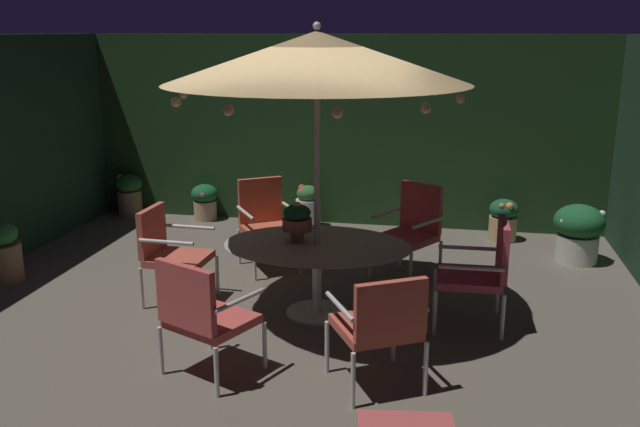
{
  "coord_description": "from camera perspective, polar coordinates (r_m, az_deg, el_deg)",
  "views": [
    {
      "loc": [
        1.46,
        -6.06,
        2.63
      ],
      "look_at": [
        0.29,
        0.05,
        0.96
      ],
      "focal_mm": 38.33,
      "sensor_mm": 36.0,
      "label": 1
    }
  ],
  "objects": [
    {
      "name": "patio_chair_north",
      "position": [
        7.77,
        -4.58,
        -0.47
      ],
      "size": [
        0.81,
        0.83,
        1.0
      ],
      "color": "beige",
      "rests_on": "ground_plane"
    },
    {
      "name": "potted_plant_right_far",
      "position": [
        9.1,
        15.05,
        -0.44
      ],
      "size": [
        0.37,
        0.37,
        0.54
      ],
      "color": "tan",
      "rests_on": "ground_plane"
    },
    {
      "name": "potted_plant_right_near",
      "position": [
        9.9,
        -9.6,
        1.09
      ],
      "size": [
        0.38,
        0.39,
        0.51
      ],
      "color": "tan",
      "rests_on": "ground_plane"
    },
    {
      "name": "patio_chair_east",
      "position": [
        5.36,
        -9.84,
        -8.1
      ],
      "size": [
        0.81,
        0.79,
        0.97
      ],
      "color": "beige",
      "rests_on": "ground_plane"
    },
    {
      "name": "ground_plane",
      "position": [
        6.77,
        -2.53,
        -7.94
      ],
      "size": [
        7.65,
        6.81,
        0.02
      ],
      "primitive_type": "cube",
      "color": "#60584C"
    },
    {
      "name": "potted_plant_front_corner",
      "position": [
        8.12,
        -25.17,
        -2.92
      ],
      "size": [
        0.44,
        0.44,
        0.67
      ],
      "color": "#856646",
      "rests_on": "ground_plane"
    },
    {
      "name": "patio_chair_southeast",
      "position": [
        5.12,
        5.09,
        -9.01
      ],
      "size": [
        0.82,
        0.81,
        0.93
      ],
      "color": "silver",
      "rests_on": "ground_plane"
    },
    {
      "name": "centerpiece_planter",
      "position": [
        6.38,
        -1.92,
        -0.46
      ],
      "size": [
        0.28,
        0.28,
        0.38
      ],
      "color": "#AA6048",
      "rests_on": "patio_dining_table"
    },
    {
      "name": "patio_umbrella",
      "position": [
        6.08,
        -0.26,
        12.86
      ],
      "size": [
        2.71,
        2.71,
        2.7
      ],
      "color": "beige",
      "rests_on": "ground_plane"
    },
    {
      "name": "potted_plant_back_center",
      "position": [
        9.39,
        -1.01,
        0.63
      ],
      "size": [
        0.34,
        0.34,
        0.59
      ],
      "color": "silver",
      "rests_on": "ground_plane"
    },
    {
      "name": "potted_plant_back_left",
      "position": [
        8.5,
        20.75,
        -1.38
      ],
      "size": [
        0.58,
        0.58,
        0.69
      ],
      "color": "beige",
      "rests_on": "ground_plane"
    },
    {
      "name": "patio_chair_southwest",
      "position": [
        7.53,
        7.7,
        -1.03
      ],
      "size": [
        0.79,
        0.79,
        1.01
      ],
      "color": "silver",
      "rests_on": "ground_plane"
    },
    {
      "name": "patio_chair_south",
      "position": [
        6.35,
        13.35,
        -4.4
      ],
      "size": [
        0.63,
        0.62,
        1.0
      ],
      "color": "beige",
      "rests_on": "ground_plane"
    },
    {
      "name": "patio_dining_table",
      "position": [
        6.41,
        -0.24,
        -3.54
      ],
      "size": [
        1.77,
        1.32,
        0.71
      ],
      "color": "beige",
      "rests_on": "ground_plane"
    },
    {
      "name": "hedge_backdrop_rear",
      "position": [
        9.52,
        1.93,
        6.96
      ],
      "size": [
        7.65,
        0.3,
        2.59
      ],
      "primitive_type": "cube",
      "color": "#1D3719",
      "rests_on": "ground_plane"
    },
    {
      "name": "potted_plant_back_right",
      "position": [
        10.33,
        -15.64,
        1.61
      ],
      "size": [
        0.39,
        0.39,
        0.62
      ],
      "color": "#7F674C",
      "rests_on": "ground_plane"
    },
    {
      "name": "patio_chair_northeast",
      "position": [
        6.91,
        -12.49,
        -2.88
      ],
      "size": [
        0.63,
        0.58,
        0.96
      ],
      "color": "beige",
      "rests_on": "ground_plane"
    }
  ]
}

